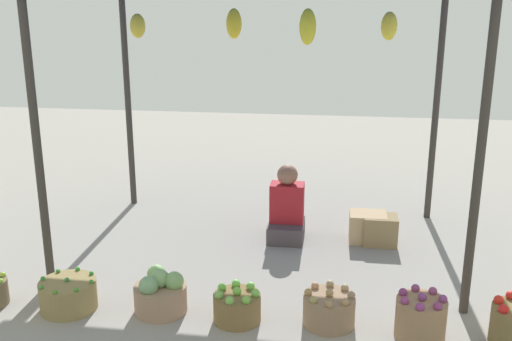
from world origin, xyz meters
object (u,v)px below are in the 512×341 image
(basket_green_chilies, at_px, (68,295))
(basket_potatoes, at_px, (329,309))
(vendor_person, at_px, (287,211))
(basket_green_apples, at_px, (237,306))
(wooden_crate_stacked_rear, at_px, (368,227))
(wooden_crate_near_vendor, at_px, (380,230))
(basket_cabbages, at_px, (160,293))
(basket_purple_onions, at_px, (421,317))

(basket_green_chilies, relative_size, basket_potatoes, 1.13)
(vendor_person, xyz_separation_m, basket_green_apples, (-0.23, -1.68, -0.18))
(basket_potatoes, distance_m, wooden_crate_stacked_rear, 1.70)
(basket_green_chilies, relative_size, wooden_crate_stacked_rear, 1.22)
(basket_green_apples, height_order, wooden_crate_stacked_rear, wooden_crate_stacked_rear)
(basket_green_chilies, xyz_separation_m, wooden_crate_near_vendor, (2.53, 1.67, 0.03))
(basket_cabbages, xyz_separation_m, wooden_crate_stacked_rear, (1.67, 1.66, -0.00))
(basket_green_chilies, relative_size, basket_cabbages, 1.08)
(basket_purple_onions, height_order, wooden_crate_stacked_rear, basket_purple_onions)
(basket_purple_onions, bearing_deg, basket_cabbages, 177.19)
(wooden_crate_stacked_rear, bearing_deg, basket_potatoes, -101.90)
(basket_cabbages, distance_m, basket_green_apples, 0.62)
(vendor_person, xyz_separation_m, wooden_crate_near_vendor, (0.94, -0.02, -0.15))
(basket_green_chilies, relative_size, wooden_crate_near_vendor, 1.33)
(basket_green_chilies, distance_m, basket_potatoes, 2.06)
(basket_green_chilies, xyz_separation_m, wooden_crate_stacked_rear, (2.41, 1.72, 0.03))
(basket_green_chilies, relative_size, basket_purple_onions, 1.23)
(basket_purple_onions, distance_m, wooden_crate_near_vendor, 1.71)
(basket_purple_onions, relative_size, wooden_crate_near_vendor, 1.09)
(wooden_crate_near_vendor, xyz_separation_m, wooden_crate_stacked_rear, (-0.12, 0.05, 0.00))
(basket_green_chilies, relative_size, basket_green_apples, 1.22)
(basket_cabbages, xyz_separation_m, basket_potatoes, (1.32, -0.01, -0.03))
(wooden_crate_stacked_rear, bearing_deg, basket_purple_onions, -79.96)
(basket_green_apples, relative_size, basket_purple_onions, 1.00)
(basket_purple_onions, bearing_deg, wooden_crate_near_vendor, 96.33)
(basket_purple_onions, distance_m, wooden_crate_stacked_rear, 1.78)
(basket_green_chilies, bearing_deg, basket_purple_onions, -0.67)
(basket_purple_onions, bearing_deg, vendor_person, 123.37)
(vendor_person, xyz_separation_m, basket_purple_onions, (1.13, -1.72, -0.14))
(basket_green_chilies, height_order, basket_green_apples, basket_green_apples)
(basket_green_chilies, bearing_deg, wooden_crate_near_vendor, 33.40)
(basket_green_chilies, bearing_deg, vendor_person, 46.79)
(basket_potatoes, bearing_deg, basket_green_apples, -176.23)
(basket_green_chilies, height_order, basket_potatoes, basket_potatoes)
(basket_green_chilies, height_order, wooden_crate_stacked_rear, wooden_crate_stacked_rear)
(basket_cabbages, distance_m, wooden_crate_near_vendor, 2.40)
(basket_cabbages, height_order, basket_potatoes, basket_cabbages)
(basket_cabbages, height_order, wooden_crate_near_vendor, basket_cabbages)
(basket_green_apples, relative_size, wooden_crate_stacked_rear, 1.00)
(basket_cabbages, xyz_separation_m, wooden_crate_near_vendor, (1.79, 1.60, -0.00))
(basket_cabbages, relative_size, basket_green_apples, 1.14)
(basket_potatoes, bearing_deg, wooden_crate_stacked_rear, 78.10)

